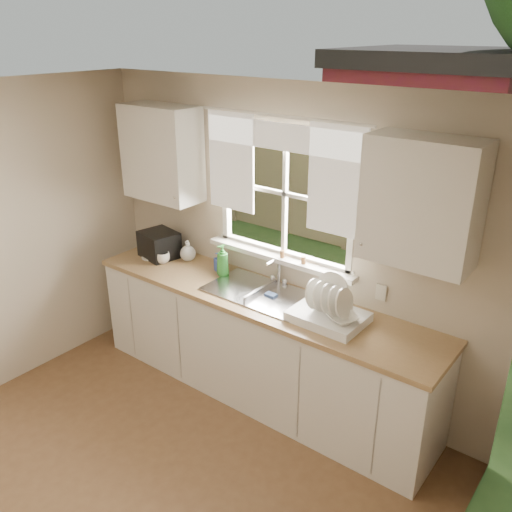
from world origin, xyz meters
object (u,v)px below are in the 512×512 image
Objects in this scene: black_appliance at (159,244)px; cup at (163,258)px; dish_rack at (329,312)px; soap_bottle_a at (223,260)px.

cup is at bearing -23.06° from black_appliance.
dish_rack reaches higher than soap_bottle_a.
black_appliance is (-0.13, 0.09, 0.07)m from cup.
black_appliance is at bearing 177.53° from dish_rack.
dish_rack is at bearing 8.85° from black_appliance.
cup is 0.17m from black_appliance.
dish_rack is 1.69m from cup.
soap_bottle_a is 0.61m from cup.
black_appliance is (-0.72, -0.05, -0.02)m from soap_bottle_a.
dish_rack is at bearing 3.29° from soap_bottle_a.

